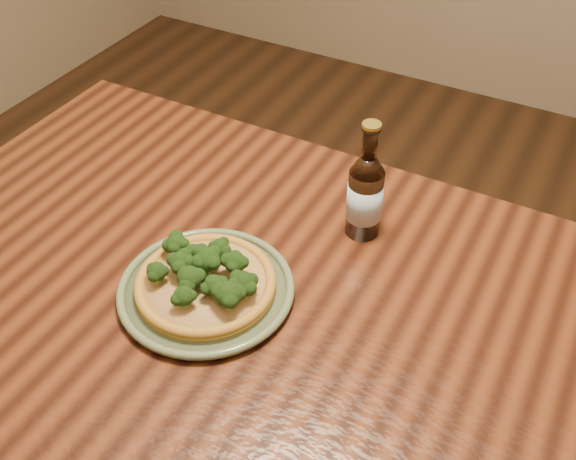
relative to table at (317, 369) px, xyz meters
The scene contains 4 objects.
table is the anchor object (origin of this frame).
plate 0.22m from the table, behind, with size 0.28×0.28×0.02m.
pizza 0.23m from the table, behind, with size 0.23×0.23×0.07m.
beer_bottle 0.30m from the table, 98.16° to the left, with size 0.06×0.06×0.22m.
Camera 1 is at (0.27, -0.51, 1.55)m, focal length 42.00 mm.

